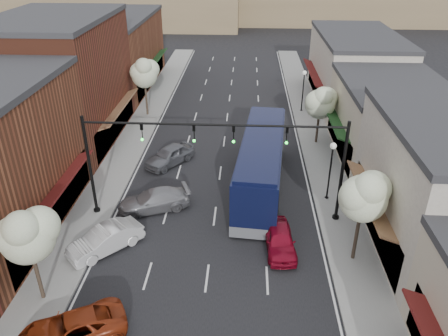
# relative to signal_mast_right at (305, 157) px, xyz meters

# --- Properties ---
(ground) EXTENTS (160.00, 160.00, 0.00)m
(ground) POSITION_rel_signal_mast_right_xyz_m (-5.62, -8.00, -4.62)
(ground) COLOR black
(ground) RESTS_ON ground
(sidewalk_left) EXTENTS (2.80, 73.00, 0.15)m
(sidewalk_left) POSITION_rel_signal_mast_right_xyz_m (-14.02, 10.50, -4.55)
(sidewalk_left) COLOR gray
(sidewalk_left) RESTS_ON ground
(sidewalk_right) EXTENTS (2.80, 73.00, 0.15)m
(sidewalk_right) POSITION_rel_signal_mast_right_xyz_m (2.78, 10.50, -4.55)
(sidewalk_right) COLOR gray
(sidewalk_right) RESTS_ON ground
(curb_left) EXTENTS (0.25, 73.00, 0.17)m
(curb_left) POSITION_rel_signal_mast_right_xyz_m (-12.62, 10.50, -4.55)
(curb_left) COLOR gray
(curb_left) RESTS_ON ground
(curb_right) EXTENTS (0.25, 73.00, 0.17)m
(curb_right) POSITION_rel_signal_mast_right_xyz_m (1.38, 10.50, -4.55)
(curb_right) COLOR gray
(curb_right) RESTS_ON ground
(bldg_left_midfar) EXTENTS (10.14, 14.10, 10.90)m
(bldg_left_midfar) POSITION_rel_signal_mast_right_xyz_m (-19.86, 12.00, 0.78)
(bldg_left_midfar) COLOR #5F2B1B
(bldg_left_midfar) RESTS_ON ground
(bldg_left_far) EXTENTS (10.14, 18.10, 8.40)m
(bldg_left_far) POSITION_rel_signal_mast_right_xyz_m (-19.84, 28.00, -0.46)
(bldg_left_far) COLOR brown
(bldg_left_far) RESTS_ON ground
(bldg_right_midfar) EXTENTS (9.14, 12.10, 6.40)m
(bldg_right_midfar) POSITION_rel_signal_mast_right_xyz_m (8.08, 10.00, -1.46)
(bldg_right_midfar) COLOR #B3A58E
(bldg_right_midfar) RESTS_ON ground
(bldg_right_far) EXTENTS (9.14, 16.10, 7.40)m
(bldg_right_far) POSITION_rel_signal_mast_right_xyz_m (8.09, 24.00, -0.96)
(bldg_right_far) COLOR beige
(bldg_right_far) RESTS_ON ground
(hill_near) EXTENTS (50.00, 20.00, 8.00)m
(hill_near) POSITION_rel_signal_mast_right_xyz_m (-30.62, 70.00, -0.62)
(hill_near) COLOR #7A6647
(hill_near) RESTS_ON ground
(signal_mast_right) EXTENTS (8.22, 0.46, 7.00)m
(signal_mast_right) POSITION_rel_signal_mast_right_xyz_m (0.00, 0.00, 0.00)
(signal_mast_right) COLOR black
(signal_mast_right) RESTS_ON ground
(signal_mast_left) EXTENTS (8.22, 0.46, 7.00)m
(signal_mast_left) POSITION_rel_signal_mast_right_xyz_m (-11.24, 0.00, 0.00)
(signal_mast_left) COLOR black
(signal_mast_left) RESTS_ON ground
(tree_right_near) EXTENTS (2.85, 2.65, 5.95)m
(tree_right_near) POSITION_rel_signal_mast_right_xyz_m (2.73, -4.05, -0.17)
(tree_right_near) COLOR #47382B
(tree_right_near) RESTS_ON ground
(tree_right_far) EXTENTS (2.85, 2.65, 5.43)m
(tree_right_far) POSITION_rel_signal_mast_right_xyz_m (2.73, 11.95, -0.63)
(tree_right_far) COLOR #47382B
(tree_right_far) RESTS_ON ground
(tree_left_near) EXTENTS (2.85, 2.65, 5.69)m
(tree_left_near) POSITION_rel_signal_mast_right_xyz_m (-13.87, -8.05, -0.40)
(tree_left_near) COLOR #47382B
(tree_left_near) RESTS_ON ground
(tree_left_far) EXTENTS (2.85, 2.65, 6.13)m
(tree_left_far) POSITION_rel_signal_mast_right_xyz_m (-13.87, 17.95, -0.02)
(tree_left_far) COLOR #47382B
(tree_left_far) RESTS_ON ground
(lamp_post_near) EXTENTS (0.44, 0.44, 4.44)m
(lamp_post_near) POSITION_rel_signal_mast_right_xyz_m (2.18, 2.50, -1.62)
(lamp_post_near) COLOR black
(lamp_post_near) RESTS_ON ground
(lamp_post_far) EXTENTS (0.44, 0.44, 4.44)m
(lamp_post_far) POSITION_rel_signal_mast_right_xyz_m (2.18, 20.00, -1.62)
(lamp_post_far) COLOR black
(lamp_post_far) RESTS_ON ground
(coach_bus) EXTENTS (4.13, 13.41, 4.03)m
(coach_bus) POSITION_rel_signal_mast_right_xyz_m (-2.50, 3.90, -2.53)
(coach_bus) COLOR black
(coach_bus) RESTS_ON ground
(red_hatchback) EXTENTS (1.99, 4.31, 1.43)m
(red_hatchback) POSITION_rel_signal_mast_right_xyz_m (-1.51, -3.26, -3.91)
(red_hatchback) COLOR maroon
(red_hatchback) RESTS_ON ground
(parked_car_a) EXTENTS (5.44, 4.34, 1.37)m
(parked_car_a) POSITION_rel_signal_mast_right_xyz_m (-11.45, -10.49, -3.93)
(parked_car_a) COLOR maroon
(parked_car_a) RESTS_ON ground
(parked_car_b) EXTENTS (4.30, 4.34, 1.49)m
(parked_car_b) POSITION_rel_signal_mast_right_xyz_m (-11.82, -3.87, -3.88)
(parked_car_b) COLOR silver
(parked_car_b) RESTS_ON ground
(parked_car_c) EXTENTS (5.27, 3.59, 1.42)m
(parked_car_c) POSITION_rel_signal_mast_right_xyz_m (-9.82, 0.63, -3.91)
(parked_car_c) COLOR gray
(parked_car_c) RESTS_ON ground
(parked_car_d) EXTENTS (4.17, 4.80, 1.56)m
(parked_car_d) POSITION_rel_signal_mast_right_xyz_m (-9.82, 7.37, -3.84)
(parked_car_d) COLOR #5C5D63
(parked_car_d) RESTS_ON ground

